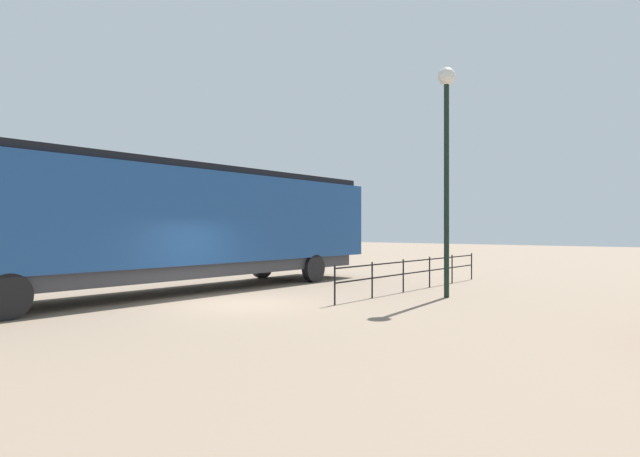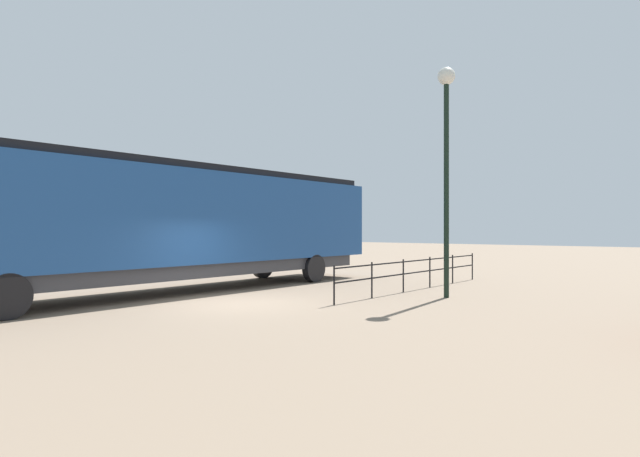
% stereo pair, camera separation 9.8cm
% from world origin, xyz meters
% --- Properties ---
extents(ground_plane, '(120.00, 120.00, 0.00)m').
position_xyz_m(ground_plane, '(0.00, 0.00, 0.00)').
color(ground_plane, '#84705B').
extents(locomotive, '(3.20, 17.56, 4.25)m').
position_xyz_m(locomotive, '(-3.56, 1.08, 2.38)').
color(locomotive, navy).
rests_on(locomotive, ground_plane).
extents(lamp_post, '(0.55, 0.55, 7.13)m').
position_xyz_m(lamp_post, '(4.11, 5.00, 5.05)').
color(lamp_post, black).
rests_on(lamp_post, ground_plane).
extents(platform_fence, '(0.05, 9.59, 1.11)m').
position_xyz_m(platform_fence, '(2.37, 6.33, 0.72)').
color(platform_fence, black).
rests_on(platform_fence, ground_plane).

